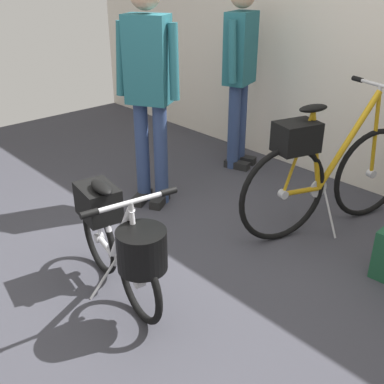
% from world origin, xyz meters
% --- Properties ---
extents(ground_plane, '(7.61, 7.61, 0.00)m').
position_xyz_m(ground_plane, '(0.00, 0.00, 0.00)').
color(ground_plane, '#38383F').
extents(folding_bike_foreground, '(1.01, 0.53, 0.73)m').
position_xyz_m(folding_bike_foreground, '(-0.15, -0.27, 0.39)').
color(folding_bike_foreground, black).
rests_on(folding_bike_foreground, ground_plane).
extents(display_bike_left, '(0.60, 1.46, 1.05)m').
position_xyz_m(display_bike_left, '(0.17, 1.26, 0.46)').
color(display_bike_left, black).
rests_on(display_bike_left, ground_plane).
extents(visitor_near_wall, '(0.47, 0.37, 1.71)m').
position_xyz_m(visitor_near_wall, '(-1.01, 0.64, 0.99)').
color(visitor_near_wall, navy).
rests_on(visitor_near_wall, ground_plane).
extents(visitor_browsing, '(0.35, 0.51, 1.66)m').
position_xyz_m(visitor_browsing, '(-1.07, 1.73, 0.95)').
color(visitor_browsing, navy).
rests_on(visitor_browsing, ground_plane).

